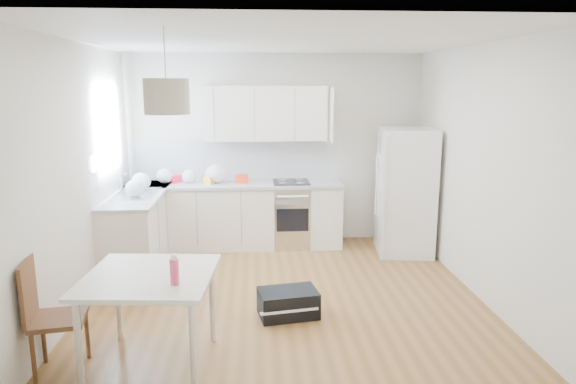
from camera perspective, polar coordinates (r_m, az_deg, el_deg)
The scene contains 29 objects.
floor at distance 5.75m, azimuth -0.38°, elevation -11.38°, with size 4.20×4.20×0.00m, color brown.
ceiling at distance 5.30m, azimuth -0.42°, elevation 16.52°, with size 4.20×4.20×0.00m, color white.
wall_back at distance 7.44m, azimuth -1.37°, elevation 4.76°, with size 4.20×4.20×0.00m, color beige.
wall_left at distance 5.64m, azimuth -22.21°, elevation 1.60°, with size 4.20×4.20×0.00m, color beige.
wall_right at distance 5.87m, azimuth 20.53°, elevation 2.10°, with size 4.20×4.20×0.00m, color beige.
window_glassblock at distance 6.68m, azimuth -19.33°, elevation 6.74°, with size 0.02×1.00×1.00m, color #BFE0F9.
cabinets_back at distance 7.31m, azimuth -5.94°, elevation -2.69°, with size 3.00×0.60×0.88m, color white.
cabinets_left at distance 6.89m, azimuth -16.16°, elevation -4.02°, with size 0.60×1.80×0.88m, color white.
counter_back at distance 7.21m, azimuth -6.02°, elevation 0.85°, with size 3.02×0.64×0.04m, color #ADAFB2.
counter_left at distance 6.78m, azimuth -16.39°, elevation -0.28°, with size 0.64×1.82×0.04m, color #ADAFB2.
backsplash_back at distance 7.45m, azimuth -5.99°, elevation 3.62°, with size 3.00×0.01×0.58m, color white.
backsplash_left at distance 6.80m, azimuth -18.96°, elevation 2.25°, with size 0.01×1.80×0.58m, color white.
upper_cabinets at distance 7.23m, azimuth -2.54°, elevation 8.72°, with size 1.70×0.32×0.75m, color white.
range_oven at distance 7.32m, azimuth 0.33°, elevation -2.60°, with size 0.50×0.61×0.88m, color silver, non-canonical shape.
sink at distance 6.73m, azimuth -16.48°, elevation -0.24°, with size 0.50×0.80×0.16m, color silver, non-canonical shape.
refrigerator at distance 7.17m, azimuth 13.01°, elevation 0.13°, with size 0.82×0.85×1.70m, color white, non-canonical shape.
dining_table at distance 4.31m, azimuth -15.11°, elevation -9.90°, with size 1.08×1.08×0.79m.
dining_chair at distance 4.55m, azimuth -24.13°, elevation -12.48°, with size 0.40×0.40×0.95m, color #482A15, non-canonical shape.
drink_bottle at distance 3.99m, azimuth -12.51°, elevation -8.38°, with size 0.07×0.07×0.24m, color #DA3C5A.
gym_bag at distance 5.23m, azimuth 0.01°, elevation -12.23°, with size 0.57×0.37×0.26m, color black.
pendant_lamp at distance 4.09m, azimuth -13.34°, elevation 10.30°, with size 0.35×0.35×0.27m, color #B3A88A.
grocery_bag_a at distance 7.33m, azimuth -13.53°, elevation 1.75°, with size 0.23×0.20×0.21m, color white.
grocery_bag_b at distance 7.30m, azimuth -10.94°, elevation 1.72°, with size 0.20×0.17×0.18m, color white.
grocery_bag_c at distance 7.21m, azimuth -8.02°, elevation 2.01°, with size 0.29×0.25×0.26m, color white.
grocery_bag_d at distance 6.98m, azimuth -15.99°, elevation 1.18°, with size 0.25×0.21×0.22m, color white.
grocery_bag_e at distance 6.53m, azimuth -16.66°, elevation 0.38°, with size 0.23×0.20×0.21m, color white.
snack_orange at distance 7.18m, azimuth -5.17°, elevation 1.46°, with size 0.17×0.11×0.12m, color red.
snack_yellow at distance 7.18m, azimuth -8.79°, elevation 1.29°, with size 0.14×0.09×0.10m, color gold.
snack_red at distance 7.36m, azimuth -12.39°, elevation 1.43°, with size 0.15×0.10×0.11m, color red.
Camera 1 is at (-0.32, -5.27, 2.27)m, focal length 32.00 mm.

